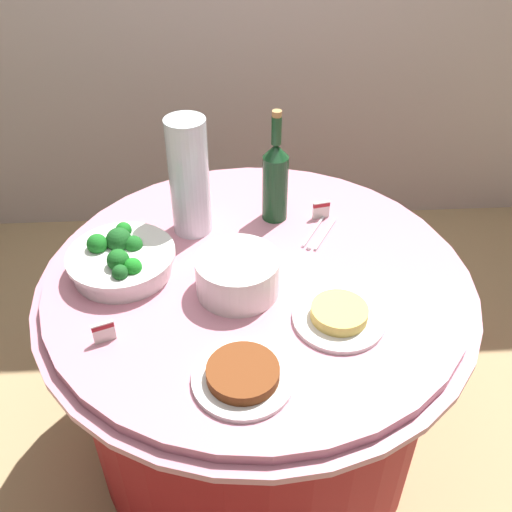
{
  "coord_description": "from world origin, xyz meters",
  "views": [
    {
      "loc": [
        -0.07,
        -1.16,
        1.71
      ],
      "look_at": [
        0.0,
        0.0,
        0.79
      ],
      "focal_mm": 40.27,
      "sensor_mm": 36.0,
      "label": 1
    }
  ],
  "objects_px": {
    "serving_tongs": "(318,234)",
    "food_plate_noodles": "(339,316)",
    "wine_bottle": "(275,179)",
    "plate_stack": "(238,275)",
    "label_placard_mid": "(104,331)",
    "broccoli_bowl": "(122,259)",
    "label_placard_front": "(321,209)",
    "food_plate_stir_fry": "(243,375)",
    "decorative_fruit_vase": "(190,183)"
  },
  "relations": [
    {
      "from": "food_plate_noodles",
      "to": "wine_bottle",
      "type": "bearing_deg",
      "value": 104.54
    },
    {
      "from": "food_plate_stir_fry",
      "to": "label_placard_front",
      "type": "height_order",
      "value": "label_placard_front"
    },
    {
      "from": "decorative_fruit_vase",
      "to": "food_plate_noodles",
      "type": "xyz_separation_m",
      "value": [
        0.36,
        -0.4,
        -0.14
      ]
    },
    {
      "from": "food_plate_noodles",
      "to": "label_placard_front",
      "type": "distance_m",
      "value": 0.43
    },
    {
      "from": "broccoli_bowl",
      "to": "label_placard_front",
      "type": "bearing_deg",
      "value": 21.45
    },
    {
      "from": "label_placard_front",
      "to": "serving_tongs",
      "type": "bearing_deg",
      "value": -102.51
    },
    {
      "from": "broccoli_bowl",
      "to": "food_plate_noodles",
      "type": "bearing_deg",
      "value": -22.04
    },
    {
      "from": "plate_stack",
      "to": "serving_tongs",
      "type": "distance_m",
      "value": 0.33
    },
    {
      "from": "decorative_fruit_vase",
      "to": "food_plate_noodles",
      "type": "relative_size",
      "value": 1.55
    },
    {
      "from": "serving_tongs",
      "to": "broccoli_bowl",
      "type": "bearing_deg",
      "value": -166.31
    },
    {
      "from": "serving_tongs",
      "to": "label_placard_front",
      "type": "height_order",
      "value": "label_placard_front"
    },
    {
      "from": "wine_bottle",
      "to": "label_placard_mid",
      "type": "bearing_deg",
      "value": -131.77
    },
    {
      "from": "serving_tongs",
      "to": "label_placard_front",
      "type": "distance_m",
      "value": 0.09
    },
    {
      "from": "serving_tongs",
      "to": "food_plate_stir_fry",
      "type": "bearing_deg",
      "value": -114.62
    },
    {
      "from": "label_placard_mid",
      "to": "food_plate_noodles",
      "type": "bearing_deg",
      "value": 3.46
    },
    {
      "from": "broccoli_bowl",
      "to": "wine_bottle",
      "type": "xyz_separation_m",
      "value": [
        0.42,
        0.23,
        0.09
      ]
    },
    {
      "from": "serving_tongs",
      "to": "food_plate_stir_fry",
      "type": "relative_size",
      "value": 0.73
    },
    {
      "from": "broccoli_bowl",
      "to": "plate_stack",
      "type": "height_order",
      "value": "broccoli_bowl"
    },
    {
      "from": "decorative_fruit_vase",
      "to": "food_plate_stir_fry",
      "type": "xyz_separation_m",
      "value": [
        0.12,
        -0.57,
        -0.14
      ]
    },
    {
      "from": "food_plate_noodles",
      "to": "food_plate_stir_fry",
      "type": "relative_size",
      "value": 1.0
    },
    {
      "from": "wine_bottle",
      "to": "broccoli_bowl",
      "type": "bearing_deg",
      "value": -151.12
    },
    {
      "from": "wine_bottle",
      "to": "label_placard_mid",
      "type": "relative_size",
      "value": 6.11
    },
    {
      "from": "plate_stack",
      "to": "food_plate_noodles",
      "type": "distance_m",
      "value": 0.27
    },
    {
      "from": "plate_stack",
      "to": "wine_bottle",
      "type": "height_order",
      "value": "wine_bottle"
    },
    {
      "from": "decorative_fruit_vase",
      "to": "wine_bottle",
      "type": "bearing_deg",
      "value": 10.94
    },
    {
      "from": "plate_stack",
      "to": "food_plate_noodles",
      "type": "height_order",
      "value": "plate_stack"
    },
    {
      "from": "serving_tongs",
      "to": "food_plate_stir_fry",
      "type": "distance_m",
      "value": 0.57
    },
    {
      "from": "broccoli_bowl",
      "to": "wine_bottle",
      "type": "bearing_deg",
      "value": 28.88
    },
    {
      "from": "broccoli_bowl",
      "to": "food_plate_noodles",
      "type": "distance_m",
      "value": 0.58
    },
    {
      "from": "broccoli_bowl",
      "to": "label_placard_mid",
      "type": "relative_size",
      "value": 5.09
    },
    {
      "from": "decorative_fruit_vase",
      "to": "food_plate_noodles",
      "type": "height_order",
      "value": "decorative_fruit_vase"
    },
    {
      "from": "food_plate_stir_fry",
      "to": "label_placard_mid",
      "type": "relative_size",
      "value": 4.0
    },
    {
      "from": "food_plate_stir_fry",
      "to": "label_placard_mid",
      "type": "height_order",
      "value": "label_placard_mid"
    },
    {
      "from": "plate_stack",
      "to": "serving_tongs",
      "type": "height_order",
      "value": "plate_stack"
    },
    {
      "from": "serving_tongs",
      "to": "label_placard_front",
      "type": "xyz_separation_m",
      "value": [
        0.02,
        0.09,
        0.03
      ]
    },
    {
      "from": "broccoli_bowl",
      "to": "label_placard_front",
      "type": "relative_size",
      "value": 5.09
    },
    {
      "from": "serving_tongs",
      "to": "label_placard_mid",
      "type": "bearing_deg",
      "value": -145.18
    },
    {
      "from": "wine_bottle",
      "to": "plate_stack",
      "type": "bearing_deg",
      "value": -110.39
    },
    {
      "from": "wine_bottle",
      "to": "decorative_fruit_vase",
      "type": "height_order",
      "value": "decorative_fruit_vase"
    },
    {
      "from": "broccoli_bowl",
      "to": "food_plate_stir_fry",
      "type": "xyz_separation_m",
      "value": [
        0.3,
        -0.38,
        -0.02
      ]
    },
    {
      "from": "food_plate_noodles",
      "to": "label_placard_front",
      "type": "xyz_separation_m",
      "value": [
        0.02,
        0.43,
        0.01
      ]
    },
    {
      "from": "broccoli_bowl",
      "to": "plate_stack",
      "type": "bearing_deg",
      "value": -16.9
    },
    {
      "from": "food_plate_noodles",
      "to": "label_placard_mid",
      "type": "bearing_deg",
      "value": -176.54
    },
    {
      "from": "plate_stack",
      "to": "decorative_fruit_vase",
      "type": "xyz_separation_m",
      "value": [
        -0.12,
        0.27,
        0.1
      ]
    },
    {
      "from": "broccoli_bowl",
      "to": "decorative_fruit_vase",
      "type": "xyz_separation_m",
      "value": [
        0.18,
        0.18,
        0.11
      ]
    },
    {
      "from": "serving_tongs",
      "to": "food_plate_noodles",
      "type": "distance_m",
      "value": 0.35
    },
    {
      "from": "food_plate_stir_fry",
      "to": "label_placard_front",
      "type": "relative_size",
      "value": 4.0
    },
    {
      "from": "serving_tongs",
      "to": "label_placard_front",
      "type": "relative_size",
      "value": 2.93
    },
    {
      "from": "label_placard_mid",
      "to": "food_plate_stir_fry",
      "type": "bearing_deg",
      "value": -23.44
    },
    {
      "from": "broccoli_bowl",
      "to": "food_plate_stir_fry",
      "type": "height_order",
      "value": "broccoli_bowl"
    }
  ]
}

